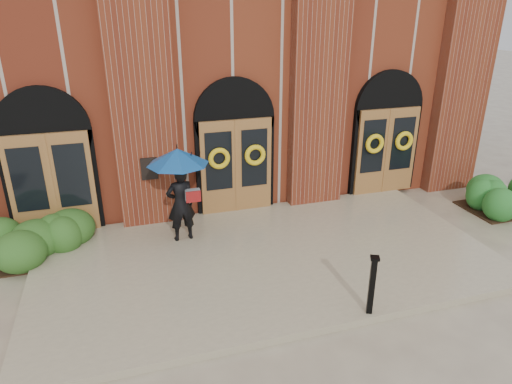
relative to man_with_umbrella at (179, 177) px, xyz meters
name	(u,v)px	position (x,y,z in m)	size (l,w,h in m)	color
ground	(269,264)	(1.67, -1.48, -1.72)	(90.00, 90.00, 0.00)	tan
landing	(267,258)	(1.67, -1.33, -1.64)	(10.00, 5.30, 0.15)	tan
church_building	(192,59)	(1.67, 7.30, 1.78)	(16.20, 12.53, 7.00)	maroon
man_with_umbrella	(179,177)	(0.00, 0.00, 0.00)	(1.56, 1.56, 2.24)	black
metal_post	(372,284)	(2.79, -3.83, -0.96)	(0.21, 0.21, 1.16)	black
hedge_wall_left	(22,242)	(-3.53, 0.40, -1.31)	(3.22, 1.29, 0.83)	#29521B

